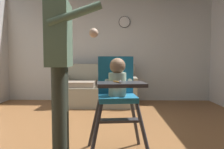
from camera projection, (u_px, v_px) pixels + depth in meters
The scene contains 5 objects.
wall_far at pixel (108, 45), 5.08m from camera, with size 5.51×0.06×2.62m, color silver.
couch at pixel (97, 89), 4.64m from camera, with size 1.65×0.86×0.86m.
high_chair at pixel (117, 87), 2.12m from camera, with size 0.67×0.77×0.99m.
adult_standing at pixel (60, 60), 2.07m from camera, with size 0.54×0.50×1.67m.
wall_clock at pixel (124, 22), 5.00m from camera, with size 0.26×0.04×0.26m.
Camera 1 is at (0.20, -2.36, 0.95)m, focal length 34.96 mm.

